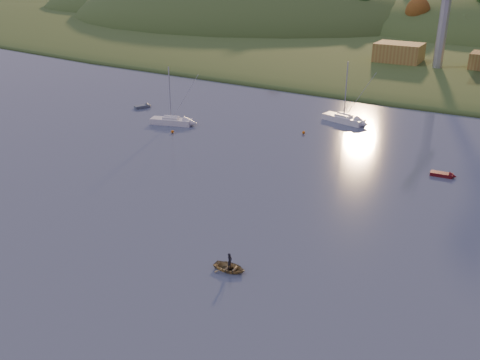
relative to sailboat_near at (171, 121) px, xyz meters
The scene contains 15 objects.
shore_slope 109.78m from the sailboat_near, 74.38° to the left, with size 640.00×150.00×7.00m, color #344D1F.
hill_left_far 203.14m from the sailboat_near, 129.95° to the left, with size 120.00×100.00×32.00m, color #344D1F.
hill_left 153.16m from the sailboat_near, 113.24° to the left, with size 170.00×140.00×44.00m, color #344D1F.
hillside_trees 129.16m from the sailboat_near, 76.77° to the left, with size 280.00×50.00×32.00m, color #284F1C, non-canonical shape.
wharf 71.62m from the sailboat_near, 61.15° to the left, with size 42.00×16.00×2.40m, color slate.
shed_west 67.40m from the sailboat_near, 71.31° to the left, with size 11.00×8.00×4.80m, color olive.
dock_crane 69.02m from the sailboat_near, 61.90° to the left, with size 3.20×28.00×20.30m.
sailboat_near is the anchor object (origin of this frame).
sailboat_far 30.15m from the sailboat_near, 33.05° to the left, with size 7.95×4.03×10.58m.
canoe 47.81m from the sailboat_near, 46.16° to the right, with size 2.23×3.12×0.65m, color #968352.
paddler 47.81m from the sailboat_near, 46.16° to the right, with size 0.57×0.38×1.57m, color black.
red_tender 45.95m from the sailboat_near, ahead, with size 3.43×1.42×1.14m.
grey_dinghy 12.73m from the sailboat_near, 150.44° to the left, with size 2.72×3.55×1.26m.
buoy_1 5.07m from the sailboat_near, 50.61° to the right, with size 0.50×0.50×0.50m, color orange.
buoy_2 23.03m from the sailboat_near, 16.93° to the left, with size 0.50×0.50×0.50m, color orange.
Camera 1 is at (26.07, -11.42, 27.24)m, focal length 40.00 mm.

